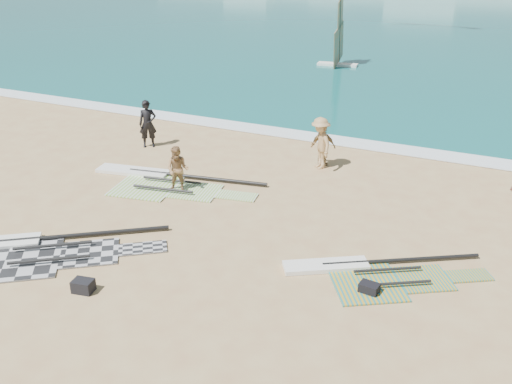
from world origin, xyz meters
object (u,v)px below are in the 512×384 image
at_px(rig_orange, 370,273).
at_px(beachgoer_mid, 320,143).
at_px(gear_bag_near, 83,286).
at_px(rig_grey, 35,249).
at_px(beachgoer_back, 323,146).
at_px(gear_bag_far, 369,289).
at_px(beachgoer_left, 178,170).
at_px(person_wetsuit, 148,124).
at_px(rig_green, 160,181).

xyz_separation_m(rig_orange, beachgoer_mid, (-3.66, 6.51, 0.92)).
bearing_deg(rig_orange, beachgoer_mid, 87.49).
relative_size(gear_bag_near, beachgoer_mid, 0.25).
xyz_separation_m(rig_grey, beachgoer_back, (5.01, 9.48, 0.75)).
xyz_separation_m(beachgoer_mid, beachgoer_back, (0.05, 0.25, -0.17)).
height_order(gear_bag_far, beachgoer_left, beachgoer_left).
bearing_deg(person_wetsuit, rig_orange, -63.73).
bearing_deg(beachgoer_left, rig_orange, -32.53).
height_order(rig_grey, person_wetsuit, person_wetsuit).
bearing_deg(gear_bag_far, beachgoer_left, 156.58).
bearing_deg(gear_bag_far, person_wetsuit, 148.96).
distance_m(rig_green, rig_orange, 8.73).
xyz_separation_m(rig_grey, person_wetsuit, (-2.17, 8.51, 0.92)).
bearing_deg(rig_green, rig_grey, -103.60).
distance_m(gear_bag_far, beachgoer_left, 8.11).
xyz_separation_m(rig_orange, beachgoer_back, (-3.61, 6.76, 0.75)).
bearing_deg(rig_green, beachgoer_mid, 28.81).
bearing_deg(gear_bag_near, rig_grey, 158.85).
height_order(gear_bag_near, beachgoer_back, beachgoer_back).
height_order(rig_grey, rig_orange, rig_grey).
distance_m(rig_grey, beachgoer_left, 5.34).
bearing_deg(rig_orange, person_wetsuit, 119.96).
distance_m(rig_grey, person_wetsuit, 8.83).
distance_m(gear_bag_far, beachgoer_mid, 8.35).
height_order(rig_grey, beachgoer_mid, beachgoer_mid).
bearing_deg(beachgoer_left, gear_bag_far, -37.76).
xyz_separation_m(rig_grey, gear_bag_near, (2.55, -0.99, 0.11)).
bearing_deg(person_wetsuit, rig_green, -85.21).
bearing_deg(person_wetsuit, gear_bag_far, -66.62).
distance_m(beachgoer_mid, beachgoer_back, 0.31).
bearing_deg(beachgoer_left, beachgoer_mid, 35.07).
relative_size(beachgoer_left, beachgoer_mid, 0.83).
bearing_deg(person_wetsuit, beachgoer_left, -79.11).
distance_m(rig_orange, gear_bag_far, 0.87).
distance_m(rig_green, gear_bag_far, 9.23).
bearing_deg(rig_grey, rig_orange, -18.62).
distance_m(gear_bag_near, beachgoer_mid, 10.53).
relative_size(rig_orange, beachgoer_mid, 2.64).
bearing_deg(beachgoer_back, rig_orange, 119.95).
bearing_deg(beachgoer_back, beachgoer_mid, 80.70).
height_order(rig_green, gear_bag_near, gear_bag_near).
relative_size(rig_green, beachgoer_mid, 3.35).
xyz_separation_m(rig_orange, beachgoer_left, (-7.21, 2.37, 0.75)).
bearing_deg(beachgoer_back, rig_grey, 63.96).
bearing_deg(gear_bag_far, gear_bag_near, -155.45).
relative_size(gear_bag_far, beachgoer_mid, 0.24).
bearing_deg(person_wetsuit, gear_bag_near, -99.13).
xyz_separation_m(rig_grey, beachgoer_left, (1.42, 5.09, 0.75)).
relative_size(rig_orange, beachgoer_left, 3.19).
relative_size(beachgoer_left, beachgoer_back, 1.01).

